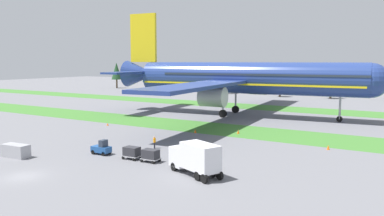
# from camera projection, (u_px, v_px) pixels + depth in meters

# --- Properties ---
(ground_plane) EXTENTS (400.00, 400.00, 0.00)m
(ground_plane) POSITION_uv_depth(u_px,v_px,m) (24.00, 176.00, 42.02)
(ground_plane) COLOR slate
(grass_strip_near) EXTENTS (320.00, 11.78, 0.01)m
(grass_strip_near) POSITION_uv_depth(u_px,v_px,m) (200.00, 127.00, 73.62)
(grass_strip_near) COLOR #3D752D
(grass_strip_near) RESTS_ON ground
(grass_strip_far) EXTENTS (320.00, 11.78, 0.01)m
(grass_strip_far) POSITION_uv_depth(u_px,v_px,m) (268.00, 108.00, 103.74)
(grass_strip_far) COLOR #3D752D
(grass_strip_far) RESTS_ON ground
(airliner) EXTENTS (60.21, 74.51, 23.80)m
(airliner) POSITION_uv_depth(u_px,v_px,m) (240.00, 78.00, 87.45)
(airliner) COLOR navy
(airliner) RESTS_ON ground
(baggage_tug) EXTENTS (2.64, 1.38, 1.97)m
(baggage_tug) POSITION_uv_depth(u_px,v_px,m) (102.00, 148.00, 51.86)
(baggage_tug) COLOR #1E4C8E
(baggage_tug) RESTS_ON ground
(cargo_dolly_lead) EXTENTS (2.24, 1.57, 1.55)m
(cargo_dolly_lead) POSITION_uv_depth(u_px,v_px,m) (132.00, 152.00, 49.38)
(cargo_dolly_lead) COLOR #A3A3A8
(cargo_dolly_lead) RESTS_ON ground
(cargo_dolly_second) EXTENTS (2.24, 1.57, 1.55)m
(cargo_dolly_second) POSITION_uv_depth(u_px,v_px,m) (151.00, 155.00, 47.95)
(cargo_dolly_second) COLOR #A3A3A8
(cargo_dolly_second) RESTS_ON ground
(catering_truck) EXTENTS (7.30, 4.81, 3.58)m
(catering_truck) POSITION_uv_depth(u_px,v_px,m) (195.00, 157.00, 42.40)
(catering_truck) COLOR silver
(catering_truck) RESTS_ON ground
(ground_crew_marshaller) EXTENTS (0.36, 0.49, 1.74)m
(ground_crew_marshaller) POSITION_uv_depth(u_px,v_px,m) (154.00, 142.00, 55.48)
(ground_crew_marshaller) COLOR black
(ground_crew_marshaller) RESTS_ON ground
(uld_container_0) EXTENTS (2.12, 1.76, 1.66)m
(uld_container_0) POSITION_uv_depth(u_px,v_px,m) (21.00, 151.00, 50.01)
(uld_container_0) COLOR #A3A3A8
(uld_container_0) RESTS_ON ground
(uld_container_1) EXTENTS (2.17, 1.81, 1.66)m
(uld_container_1) POSITION_uv_depth(u_px,v_px,m) (11.00, 150.00, 50.76)
(uld_container_1) COLOR #A3A3A8
(uld_container_1) RESTS_ON ground
(taxiway_marker_0) EXTENTS (0.44, 0.44, 0.45)m
(taxiway_marker_0) POSITION_uv_depth(u_px,v_px,m) (108.00, 124.00, 75.21)
(taxiway_marker_0) COLOR orange
(taxiway_marker_0) RESTS_ON ground
(taxiway_marker_1) EXTENTS (0.44, 0.44, 0.64)m
(taxiway_marker_1) POSITION_uv_depth(u_px,v_px,m) (328.00, 147.00, 54.64)
(taxiway_marker_1) COLOR orange
(taxiway_marker_1) RESTS_ON ground
(taxiway_marker_2) EXTENTS (0.44, 0.44, 0.69)m
(taxiway_marker_2) POSITION_uv_depth(u_px,v_px,m) (238.00, 132.00, 66.69)
(taxiway_marker_2) COLOR orange
(taxiway_marker_2) RESTS_ON ground
(taxiway_marker_3) EXTENTS (0.44, 0.44, 0.64)m
(taxiway_marker_3) POSITION_uv_depth(u_px,v_px,m) (195.00, 131.00, 67.34)
(taxiway_marker_3) COLOR orange
(taxiway_marker_3) RESTS_ON ground
(distant_tree_line) EXTENTS (175.36, 9.61, 12.68)m
(distant_tree_line) POSITION_uv_depth(u_px,v_px,m) (320.00, 77.00, 129.74)
(distant_tree_line) COLOR #4C3823
(distant_tree_line) RESTS_ON ground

